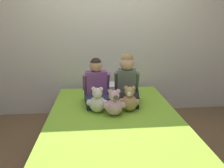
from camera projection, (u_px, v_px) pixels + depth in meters
name	position (u px, v px, depth m)	size (l,w,h in m)	color
ground_plane	(114.00, 149.00, 2.42)	(14.00, 14.00, 0.00)	brown
wall_behind_bed	(107.00, 37.00, 3.11)	(8.00, 0.06, 2.50)	silver
bed	(114.00, 133.00, 2.35)	(1.50, 1.97, 0.46)	brown
child_on_left	(97.00, 86.00, 2.54)	(0.36, 0.41, 0.59)	#282D47
child_on_right	(127.00, 83.00, 2.56)	(0.37, 0.42, 0.64)	black
teddy_bear_held_by_left_child	(97.00, 101.00, 2.32)	(0.25, 0.19, 0.31)	silver
teddy_bear_held_by_right_child	(129.00, 100.00, 2.36)	(0.25, 0.19, 0.31)	tan
teddy_bear_between_children	(114.00, 104.00, 2.25)	(0.25, 0.19, 0.31)	#DBA3B2
pillow_at_headboard	(109.00, 87.00, 3.04)	(0.48, 0.27, 0.11)	white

